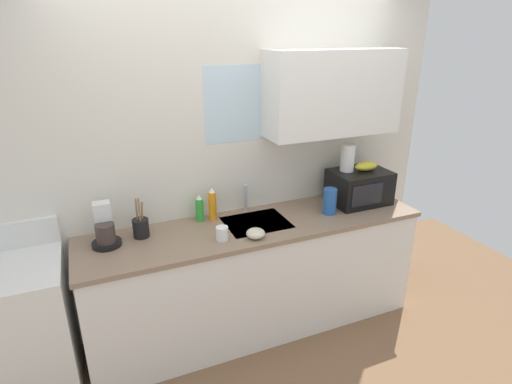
% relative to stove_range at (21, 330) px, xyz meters
% --- Properties ---
extents(kitchen_wall_assembly, '(3.31, 0.42, 2.50)m').
position_rel_stove_range_xyz_m(kitchen_wall_assembly, '(1.75, 0.30, 0.90)').
color(kitchen_wall_assembly, silver).
rests_on(kitchen_wall_assembly, ground).
extents(counter_unit, '(2.54, 0.63, 0.90)m').
position_rel_stove_range_xyz_m(counter_unit, '(1.61, -0.00, -0.00)').
color(counter_unit, white).
rests_on(counter_unit, ground).
extents(sink_faucet, '(0.03, 0.03, 0.22)m').
position_rel_stove_range_xyz_m(sink_faucet, '(1.63, 0.24, 0.55)').
color(sink_faucet, '#B2B5BA').
rests_on(sink_faucet, counter_unit).
extents(stove_range, '(0.60, 0.60, 1.08)m').
position_rel_stove_range_xyz_m(stove_range, '(0.00, 0.00, 0.00)').
color(stove_range, white).
rests_on(stove_range, ground).
extents(microwave, '(0.46, 0.35, 0.27)m').
position_rel_stove_range_xyz_m(microwave, '(2.55, 0.04, 0.58)').
color(microwave, black).
rests_on(microwave, counter_unit).
extents(banana_bunch, '(0.20, 0.11, 0.07)m').
position_rel_stove_range_xyz_m(banana_bunch, '(2.60, 0.05, 0.75)').
color(banana_bunch, gold).
rests_on(banana_bunch, microwave).
extents(paper_towel_roll, '(0.11, 0.11, 0.22)m').
position_rel_stove_range_xyz_m(paper_towel_roll, '(2.45, 0.10, 0.82)').
color(paper_towel_roll, white).
rests_on(paper_towel_roll, microwave).
extents(coffee_maker, '(0.19, 0.21, 0.28)m').
position_rel_stove_range_xyz_m(coffee_maker, '(0.58, 0.10, 0.55)').
color(coffee_maker, black).
rests_on(coffee_maker, counter_unit).
extents(dish_soap_bottle_orange, '(0.06, 0.06, 0.25)m').
position_rel_stove_range_xyz_m(dish_soap_bottle_orange, '(1.35, 0.19, 0.56)').
color(dish_soap_bottle_orange, orange).
rests_on(dish_soap_bottle_orange, counter_unit).
extents(dish_soap_bottle_green, '(0.06, 0.06, 0.21)m').
position_rel_stove_range_xyz_m(dish_soap_bottle_green, '(1.25, 0.21, 0.54)').
color(dish_soap_bottle_green, green).
rests_on(dish_soap_bottle_green, counter_unit).
extents(cereal_canister, '(0.10, 0.10, 0.20)m').
position_rel_stove_range_xyz_m(cereal_canister, '(2.21, -0.05, 0.54)').
color(cereal_canister, '#2659A5').
rests_on(cereal_canister, counter_unit).
extents(mug_white, '(0.08, 0.08, 0.09)m').
position_rel_stove_range_xyz_m(mug_white, '(1.31, -0.14, 0.49)').
color(mug_white, white).
rests_on(mug_white, counter_unit).
extents(utensil_crock, '(0.11, 0.11, 0.29)m').
position_rel_stove_range_xyz_m(utensil_crock, '(0.81, 0.12, 0.51)').
color(utensil_crock, black).
rests_on(utensil_crock, counter_unit).
extents(small_bowl, '(0.13, 0.13, 0.06)m').
position_rel_stove_range_xyz_m(small_bowl, '(1.53, -0.20, 0.47)').
color(small_bowl, beige).
rests_on(small_bowl, counter_unit).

